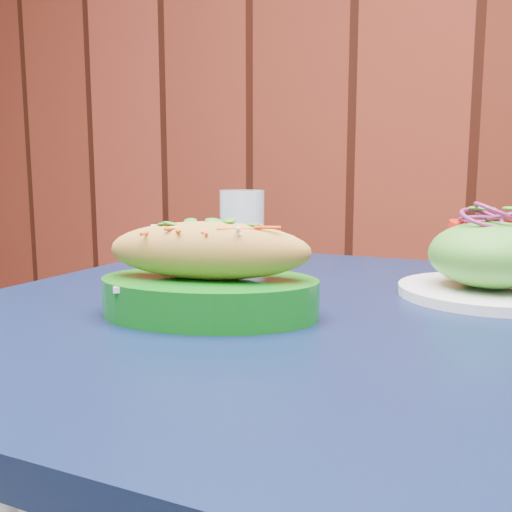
% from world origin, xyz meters
% --- Properties ---
extents(brick_wall, '(4.90, 0.04, 2.80)m').
position_xyz_m(brick_wall, '(0.00, 2.97, 1.40)').
color(brick_wall, '#4B190E').
rests_on(brick_wall, ground).
extents(cafe_table, '(0.85, 0.85, 0.75)m').
position_xyz_m(cafe_table, '(-0.00, 1.66, 0.66)').
color(cafe_table, black).
rests_on(cafe_table, ground).
extents(banh_mi_basket, '(0.27, 0.22, 0.11)m').
position_xyz_m(banh_mi_basket, '(-0.08, 1.57, 0.79)').
color(banh_mi_basket, '#0E6C14').
rests_on(banh_mi_basket, cafe_table).
extents(salad_plate, '(0.22, 0.22, 0.11)m').
position_xyz_m(salad_plate, '(0.17, 1.81, 0.79)').
color(salad_plate, white).
rests_on(salad_plate, cafe_table).
extents(water_glass, '(0.07, 0.07, 0.12)m').
position_xyz_m(water_glass, '(-0.23, 1.91, 0.81)').
color(water_glass, silver).
rests_on(water_glass, cafe_table).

